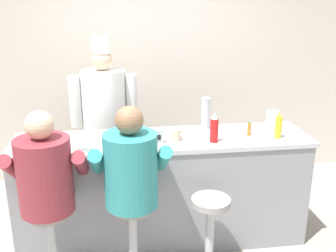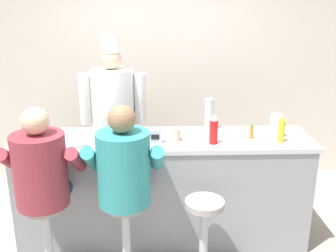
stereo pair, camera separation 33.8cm
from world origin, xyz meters
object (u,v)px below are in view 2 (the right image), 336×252
(ketchup_bottle_red, at_px, (214,130))
(mustard_bottle_yellow, at_px, (282,130))
(coffee_mug_tan, at_px, (176,135))
(empty_stool_round, at_px, (204,226))
(cup_stack_steel, at_px, (209,114))
(diner_seated_maroon, at_px, (42,173))
(diner_seated_teal, at_px, (124,172))
(napkin_dispenser_chrome, at_px, (155,136))
(cook_in_whites_near, at_px, (113,113))
(cereal_bowl, at_px, (80,145))
(hot_sauce_bottle_orange, at_px, (252,132))
(coffee_mug_white, at_px, (40,144))
(water_pitcher_clear, at_px, (276,126))
(breakfast_plate, at_px, (125,137))

(ketchup_bottle_red, relative_size, mustard_bottle_yellow, 1.12)
(coffee_mug_tan, xyz_separation_m, empty_stool_round, (0.20, -0.47, -0.60))
(cup_stack_steel, height_order, diner_seated_maroon, diner_seated_maroon)
(ketchup_bottle_red, height_order, diner_seated_teal, diner_seated_teal)
(coffee_mug_tan, bearing_deg, diner_seated_maroon, -157.11)
(napkin_dispenser_chrome, xyz_separation_m, cook_in_whites_near, (-0.45, 0.96, -0.07))
(cereal_bowl, height_order, coffee_mug_tan, coffee_mug_tan)
(hot_sauce_bottle_orange, height_order, diner_seated_teal, diner_seated_teal)
(hot_sauce_bottle_orange, distance_m, coffee_mug_white, 1.79)
(cup_stack_steel, distance_m, diner_seated_teal, 1.07)
(hot_sauce_bottle_orange, relative_size, empty_stool_round, 0.18)
(mustard_bottle_yellow, height_order, empty_stool_round, mustard_bottle_yellow)
(napkin_dispenser_chrome, xyz_separation_m, diner_seated_teal, (-0.24, -0.40, -0.15))
(water_pitcher_clear, xyz_separation_m, coffee_mug_white, (-2.01, -0.21, -0.07))
(diner_seated_teal, distance_m, cook_in_whites_near, 1.37)
(coffee_mug_white, height_order, cup_stack_steel, cup_stack_steel)
(diner_seated_maroon, height_order, cook_in_whites_near, cook_in_whites_near)
(mustard_bottle_yellow, xyz_separation_m, coffee_mug_tan, (-0.89, 0.06, -0.06))
(ketchup_bottle_red, relative_size, empty_stool_round, 0.38)
(cup_stack_steel, height_order, napkin_dispenser_chrome, cup_stack_steel)
(diner_seated_maroon, bearing_deg, empty_stool_round, -1.58)
(breakfast_plate, height_order, empty_stool_round, breakfast_plate)
(hot_sauce_bottle_orange, bearing_deg, diner_seated_maroon, -164.23)
(ketchup_bottle_red, bearing_deg, diner_seated_maroon, -164.95)
(water_pitcher_clear, xyz_separation_m, coffee_mug_tan, (-0.89, -0.07, -0.05))
(water_pitcher_clear, bearing_deg, coffee_mug_tan, -175.23)
(coffee_mug_white, height_order, diner_seated_maroon, diner_seated_maroon)
(breakfast_plate, relative_size, cereal_bowl, 1.81)
(cook_in_whites_near, bearing_deg, empty_stool_round, -59.15)
(ketchup_bottle_red, height_order, mustard_bottle_yellow, ketchup_bottle_red)
(cook_in_whites_near, bearing_deg, diner_seated_teal, -81.12)
(hot_sauce_bottle_orange, height_order, coffee_mug_white, hot_sauce_bottle_orange)
(ketchup_bottle_red, relative_size, coffee_mug_white, 1.87)
(coffee_mug_tan, bearing_deg, water_pitcher_clear, 4.77)
(napkin_dispenser_chrome, bearing_deg, empty_stool_round, -48.65)
(water_pitcher_clear, bearing_deg, coffee_mug_white, -174.01)
(cook_in_whites_near, bearing_deg, breakfast_plate, -77.83)
(napkin_dispenser_chrome, bearing_deg, cup_stack_steel, 33.69)
(hot_sauce_bottle_orange, relative_size, napkin_dispenser_chrome, 1.00)
(cereal_bowl, height_order, diner_seated_maroon, diner_seated_maroon)
(mustard_bottle_yellow, height_order, coffee_mug_white, mustard_bottle_yellow)
(hot_sauce_bottle_orange, relative_size, cereal_bowl, 0.84)
(diner_seated_teal, bearing_deg, coffee_mug_tan, 46.27)
(breakfast_plate, bearing_deg, empty_stool_round, -39.98)
(napkin_dispenser_chrome, xyz_separation_m, empty_stool_round, (0.38, -0.43, -0.61))
(water_pitcher_clear, relative_size, coffee_mug_white, 1.48)
(water_pitcher_clear, bearing_deg, hot_sauce_bottle_orange, -171.95)
(coffee_mug_white, relative_size, cup_stack_steel, 0.48)
(napkin_dispenser_chrome, bearing_deg, cereal_bowl, -171.78)
(coffee_mug_tan, height_order, diner_seated_teal, diner_seated_teal)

